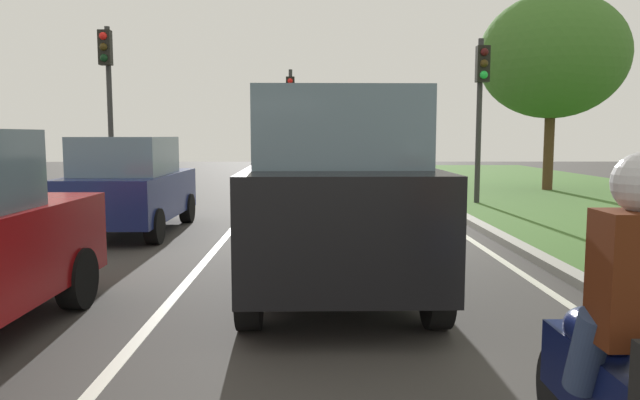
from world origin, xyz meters
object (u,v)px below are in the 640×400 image
Objects in this scene: traffic_light_overhead_left at (108,82)px; tree_roadside_far at (552,56)px; car_suv_ahead at (336,191)px; traffic_light_near_right at (481,92)px; traffic_light_far_median at (291,107)px; rider_person at (639,275)px; car_hatchback_far at (130,186)px.

traffic_light_overhead_left is 13.42m from tree_roadside_far.
traffic_light_near_right reaches higher than car_suv_ahead.
traffic_light_far_median is 0.69× the size of tree_roadside_far.
tree_roadside_far is at bearing 69.90° from rider_person.
car_suv_ahead reaches higher than car_hatchback_far.
car_hatchback_far is at bearing -68.00° from traffic_light_overhead_left.
car_suv_ahead is 1.06× the size of traffic_light_near_right.
car_suv_ahead is 1.22× the size of car_hatchback_far.
traffic_light_overhead_left is 0.75× the size of tree_roadside_far.
car_suv_ahead is 11.05m from traffic_light_overhead_left.
rider_person is at bearing -102.43° from traffic_light_near_right.
traffic_light_far_median is at bearing 93.35° from car_suv_ahead.
tree_roadside_far is (7.31, 12.28, 3.12)m from car_suv_ahead.
traffic_light_near_right is 0.99× the size of traffic_light_far_median.
car_hatchback_far is 0.87× the size of traffic_light_near_right.
car_suv_ahead is 0.97× the size of traffic_light_overhead_left.
traffic_light_near_right is 0.68× the size of tree_roadside_far.
car_hatchback_far reaches higher than rider_person.
car_hatchback_far is 5.98m from traffic_light_overhead_left.
traffic_light_near_right is at bearing -130.62° from tree_roadside_far.
traffic_light_near_right is at bearing 77.67° from rider_person.
traffic_light_near_right is (7.66, 4.30, 2.02)m from car_hatchback_far.
car_hatchback_far is 9.78m from rider_person.
tree_roadside_far is at bearing 49.38° from traffic_light_near_right.
traffic_light_overhead_left is (-6.90, 13.60, 2.03)m from rider_person.
traffic_light_far_median is at bearing 78.48° from car_hatchback_far.
traffic_light_near_right is 5.26m from tree_roadside_far.
car_suv_ahead is 14.63m from tree_roadside_far.
traffic_light_overhead_left is at bearing 112.42° from car_hatchback_far.
traffic_light_overhead_left is at bearing 175.29° from traffic_light_near_right.
traffic_light_near_right is at bearing -56.27° from traffic_light_far_median.
car_suv_ahead is 1.05× the size of traffic_light_far_median.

